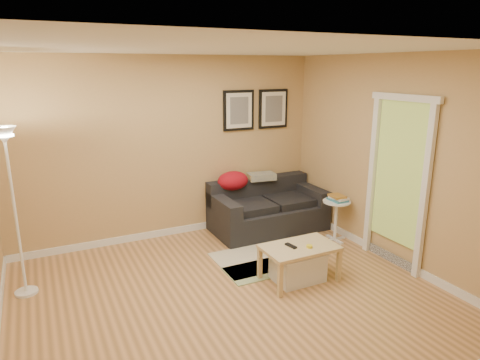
{
  "coord_description": "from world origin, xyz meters",
  "views": [
    {
      "loc": [
        -1.74,
        -3.81,
        2.44
      ],
      "look_at": [
        0.55,
        0.85,
        1.05
      ],
      "focal_mm": 31.84,
      "sensor_mm": 36.0,
      "label": 1
    }
  ],
  "objects": [
    {
      "name": "tape_roll",
      "position": [
        0.96,
        -0.12,
        0.45
      ],
      "size": [
        0.07,
        0.07,
        0.03
      ],
      "primitive_type": "cylinder",
      "color": "yellow",
      "rests_on": "coffee_table"
    },
    {
      "name": "framed_print_right",
      "position": [
        1.68,
        1.98,
        1.8
      ],
      "size": [
        0.5,
        0.04,
        0.6
      ],
      "primitive_type": null,
      "color": "black",
      "rests_on": "wall_back"
    },
    {
      "name": "floor",
      "position": [
        0.0,
        0.0,
        0.0
      ],
      "size": [
        4.5,
        4.5,
        0.0
      ],
      "primitive_type": "plane",
      "color": "tan",
      "rests_on": "ground"
    },
    {
      "name": "ceiling",
      "position": [
        0.0,
        0.0,
        2.6
      ],
      "size": [
        4.5,
        4.5,
        0.0
      ],
      "primitive_type": "plane",
      "rotation": [
        3.14,
        0.0,
        0.0
      ],
      "color": "white",
      "rests_on": "wall_back"
    },
    {
      "name": "coffee_table",
      "position": [
        0.89,
        -0.03,
        0.22
      ],
      "size": [
        0.98,
        0.75,
        0.43
      ],
      "primitive_type": null,
      "rotation": [
        0.0,
        0.0,
        -0.29
      ],
      "color": "tan",
      "rests_on": "ground"
    },
    {
      "name": "remote_control",
      "position": [
        0.79,
        0.0,
        0.44
      ],
      "size": [
        0.08,
        0.17,
        0.02
      ],
      "primitive_type": "cube",
      "rotation": [
        0.0,
        0.0,
        0.17
      ],
      "color": "black",
      "rests_on": "coffee_table"
    },
    {
      "name": "baseboard_right",
      "position": [
        2.24,
        0.0,
        0.05
      ],
      "size": [
        0.02,
        4.0,
        0.1
      ],
      "primitive_type": "cube",
      "color": "white",
      "rests_on": "ground"
    },
    {
      "name": "area_rug",
      "position": [
        0.81,
        0.68,
        0.01
      ],
      "size": [
        1.25,
        0.85,
        0.01
      ],
      "primitive_type": "cube",
      "color": "beige",
      "rests_on": "ground"
    },
    {
      "name": "wall_back",
      "position": [
        0.0,
        2.0,
        1.3
      ],
      "size": [
        4.5,
        0.0,
        4.5
      ],
      "primitive_type": "plane",
      "rotation": [
        1.57,
        0.0,
        0.0
      ],
      "color": "tan",
      "rests_on": "ground"
    },
    {
      "name": "sofa",
      "position": [
        1.37,
        1.53,
        0.38
      ],
      "size": [
        1.7,
        0.9,
        0.75
      ],
      "primitive_type": null,
      "color": "black",
      "rests_on": "ground"
    },
    {
      "name": "side_table",
      "position": [
        2.02,
        0.73,
        0.3
      ],
      "size": [
        0.39,
        0.39,
        0.6
      ],
      "primitive_type": null,
      "color": "white",
      "rests_on": "ground"
    },
    {
      "name": "red_throw",
      "position": [
        0.9,
        1.8,
        0.77
      ],
      "size": [
        0.48,
        0.36,
        0.28
      ],
      "primitive_type": null,
      "color": "#B21028",
      "rests_on": "sofa"
    },
    {
      "name": "book_stack",
      "position": [
        2.03,
        0.73,
        0.64
      ],
      "size": [
        0.21,
        0.27,
        0.08
      ],
      "primitive_type": null,
      "rotation": [
        0.0,
        0.0,
        0.04
      ],
      "color": "teal",
      "rests_on": "side_table"
    },
    {
      "name": "doorway",
      "position": [
        2.2,
        -0.15,
        1.02
      ],
      "size": [
        0.12,
        1.01,
        2.13
      ],
      "primitive_type": null,
      "color": "white",
      "rests_on": "ground"
    },
    {
      "name": "green_runner",
      "position": [
        0.52,
        0.38,
        0.01
      ],
      "size": [
        0.7,
        0.5,
        0.01
      ],
      "primitive_type": "cube",
      "color": "#668C4C",
      "rests_on": "ground"
    },
    {
      "name": "wall_front",
      "position": [
        0.0,
        -2.0,
        1.3
      ],
      "size": [
        4.5,
        0.0,
        4.5
      ],
      "primitive_type": "plane",
      "rotation": [
        -1.57,
        0.0,
        0.0
      ],
      "color": "tan",
      "rests_on": "ground"
    },
    {
      "name": "framed_print_left",
      "position": [
        1.08,
        1.98,
        1.8
      ],
      "size": [
        0.5,
        0.04,
        0.6
      ],
      "primitive_type": null,
      "color": "black",
      "rests_on": "wall_back"
    },
    {
      "name": "storage_bin",
      "position": [
        0.88,
        -0.02,
        0.18
      ],
      "size": [
        0.58,
        0.42,
        0.36
      ],
      "primitive_type": null,
      "color": "white",
      "rests_on": "ground"
    },
    {
      "name": "plaid_throw",
      "position": [
        1.39,
        1.81,
        0.78
      ],
      "size": [
        0.45,
        0.32,
        0.1
      ],
      "primitive_type": null,
      "rotation": [
        0.0,
        0.0,
        -0.14
      ],
      "color": "#CBC176",
      "rests_on": "sofa"
    },
    {
      "name": "baseboard_back",
      "position": [
        0.0,
        1.99,
        0.05
      ],
      "size": [
        4.5,
        0.02,
        0.1
      ],
      "primitive_type": "cube",
      "color": "white",
      "rests_on": "ground"
    },
    {
      "name": "floor_lamp",
      "position": [
        -2.0,
        1.05,
        0.88
      ],
      "size": [
        0.24,
        0.24,
        1.87
      ],
      "primitive_type": null,
      "color": "white",
      "rests_on": "ground"
    },
    {
      "name": "wall_right",
      "position": [
        2.25,
        0.0,
        1.3
      ],
      "size": [
        0.0,
        4.0,
        4.0
      ],
      "primitive_type": "plane",
      "rotation": [
        1.57,
        0.0,
        -1.57
      ],
      "color": "tan",
      "rests_on": "ground"
    }
  ]
}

